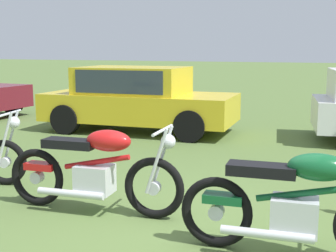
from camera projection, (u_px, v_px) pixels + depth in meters
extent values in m
plane|color=#567038|center=(189.00, 231.00, 4.72)|extent=(120.00, 120.00, 0.00)
torus|color=black|center=(5.00, 162.00, 6.29)|extent=(0.62, 0.25, 0.62)
cylinder|color=silver|center=(5.00, 162.00, 6.29)|extent=(0.16, 0.13, 0.14)
cylinder|color=silver|center=(11.00, 137.00, 6.32)|extent=(0.27, 0.10, 0.74)
cylinder|color=silver|center=(4.00, 139.00, 6.14)|extent=(0.27, 0.10, 0.74)
cylinder|color=silver|center=(9.00, 113.00, 6.17)|extent=(0.20, 0.63, 0.03)
sphere|color=silver|center=(14.00, 122.00, 6.18)|extent=(0.20, 0.20, 0.16)
torus|color=black|center=(154.00, 188.00, 5.04)|extent=(0.69, 0.16, 0.68)
torus|color=black|center=(37.00, 177.00, 5.46)|extent=(0.69, 0.16, 0.68)
cylinder|color=silver|center=(154.00, 188.00, 5.04)|extent=(0.15, 0.11, 0.14)
cylinder|color=silver|center=(37.00, 177.00, 5.46)|extent=(0.15, 0.11, 0.14)
cylinder|color=silver|center=(162.00, 158.00, 5.05)|extent=(0.27, 0.06, 0.72)
cylinder|color=silver|center=(156.00, 161.00, 4.88)|extent=(0.27, 0.06, 0.72)
cube|color=silver|center=(95.00, 179.00, 5.24)|extent=(0.43, 0.34, 0.32)
cylinder|color=red|center=(97.00, 162.00, 5.19)|extent=(0.79, 0.14, 0.22)
ellipsoid|color=red|center=(109.00, 141.00, 5.11)|extent=(0.54, 0.31, 0.24)
cube|color=black|center=(70.00, 143.00, 5.26)|extent=(0.62, 0.30, 0.10)
cube|color=red|center=(41.00, 166.00, 5.42)|extent=(0.38, 0.22, 0.08)
cylinder|color=silver|center=(163.00, 130.00, 4.90)|extent=(0.10, 0.64, 0.03)
sphere|color=silver|center=(168.00, 142.00, 4.91)|extent=(0.18, 0.18, 0.16)
cylinder|color=silver|center=(71.00, 193.00, 5.17)|extent=(0.80, 0.16, 0.08)
torus|color=black|center=(216.00, 212.00, 4.31)|extent=(0.68, 0.16, 0.67)
cylinder|color=silver|center=(216.00, 212.00, 4.31)|extent=(0.15, 0.11, 0.14)
cube|color=silver|center=(294.00, 215.00, 4.10)|extent=(0.43, 0.34, 0.32)
cylinder|color=#14592D|center=(299.00, 194.00, 4.06)|extent=(0.74, 0.14, 0.21)
ellipsoid|color=#14592D|center=(319.00, 167.00, 3.97)|extent=(0.54, 0.31, 0.24)
cube|color=black|center=(261.00, 170.00, 4.12)|extent=(0.62, 0.30, 0.10)
cube|color=#14592D|center=(223.00, 198.00, 4.27)|extent=(0.38, 0.22, 0.08)
cylinder|color=silver|center=(267.00, 234.00, 4.04)|extent=(0.80, 0.16, 0.08)
cylinder|color=black|center=(12.00, 102.00, 13.21)|extent=(0.64, 0.22, 0.64)
cube|color=gold|center=(140.00, 107.00, 10.35)|extent=(4.32, 2.06, 0.60)
cube|color=gold|center=(133.00, 81.00, 10.30)|extent=(2.42, 1.74, 0.60)
cube|color=#2D3842|center=(133.00, 80.00, 10.30)|extent=(2.08, 1.75, 0.48)
cylinder|color=black|center=(210.00, 115.00, 10.70)|extent=(0.66, 0.27, 0.64)
cylinder|color=black|center=(190.00, 126.00, 9.18)|extent=(0.66, 0.27, 0.64)
cylinder|color=black|center=(100.00, 110.00, 11.59)|extent=(0.66, 0.27, 0.64)
cylinder|color=black|center=(65.00, 119.00, 10.07)|extent=(0.66, 0.27, 0.64)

